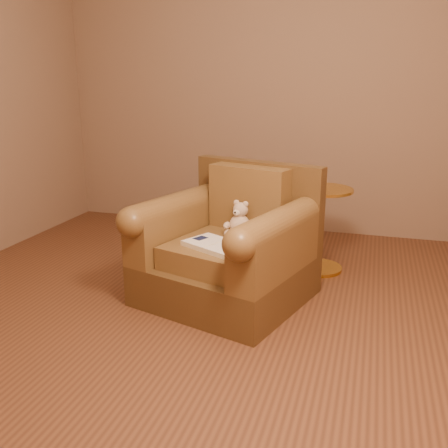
# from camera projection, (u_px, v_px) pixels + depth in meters

# --- Properties ---
(floor) EXTENTS (4.00, 4.00, 0.00)m
(floor) POSITION_uv_depth(u_px,v_px,m) (196.00, 312.00, 3.14)
(floor) COLOR brown
(floor) RESTS_ON ground
(room) EXTENTS (4.02, 4.02, 2.71)m
(room) POSITION_uv_depth(u_px,v_px,m) (191.00, 20.00, 2.66)
(room) COLOR #8A6C55
(room) RESTS_ON ground
(armchair) EXTENTS (1.19, 1.15, 0.87)m
(armchair) POSITION_uv_depth(u_px,v_px,m) (230.00, 249.00, 3.28)
(armchair) COLOR #51381B
(armchair) RESTS_ON floor
(teddy_bear) EXTENTS (0.17, 0.20, 0.24)m
(teddy_bear) POSITION_uv_depth(u_px,v_px,m) (239.00, 222.00, 3.29)
(teddy_bear) COLOR #CAAB8D
(teddy_bear) RESTS_ON armchair
(guidebook) EXTENTS (0.46, 0.39, 0.03)m
(guidebook) POSITION_uv_depth(u_px,v_px,m) (217.00, 246.00, 3.06)
(guidebook) COLOR beige
(guidebook) RESTS_ON armchair
(side_table) EXTENTS (0.46, 0.46, 0.64)m
(side_table) POSITION_uv_depth(u_px,v_px,m) (320.00, 227.00, 3.75)
(side_table) COLOR gold
(side_table) RESTS_ON floor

